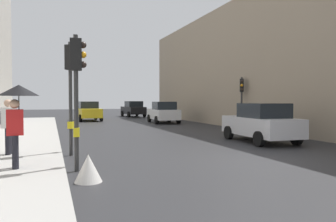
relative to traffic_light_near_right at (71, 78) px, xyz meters
The scene contains 13 objects.
ground_plane 6.67m from the traffic_light_near_right, 27.99° to the right, with size 120.00×120.00×0.00m, color #28282B.
sidewalk_kerb 4.52m from the traffic_light_near_right, 122.32° to the left, with size 3.32×40.00×0.16m, color #A8A5A0.
building_facade_right 18.87m from the traffic_light_near_right, 24.36° to the left, with size 12.00×33.19×8.75m, color gray.
traffic_light_near_right is the anchor object (origin of this frame).
traffic_light_near_left 2.65m from the traffic_light_near_right, 89.93° to the right, with size 0.43×0.25×3.63m.
traffic_light_mid_street 12.62m from the traffic_light_near_right, 31.03° to the left, with size 0.36×0.44×3.35m.
car_white_compact 16.38m from the traffic_light_near_right, 60.04° to the left, with size 2.24×4.31×1.76m.
car_silver_hatchback 8.53m from the traffic_light_near_right, ahead, with size 2.20×4.29×1.76m.
car_yellow_taxi 19.44m from the traffic_light_near_right, 82.36° to the left, with size 2.20×4.29×1.76m.
car_dark_suv 26.22m from the traffic_light_near_right, 71.84° to the left, with size 2.22×4.30×1.76m.
pedestrian_with_umbrella 3.01m from the traffic_light_near_right, 120.29° to the right, with size 1.00×1.00×2.14m.
pedestrian_with_black_backpack 2.51m from the traffic_light_near_right, behind, with size 0.62×0.36×1.77m.
warning_sign_triangle 4.57m from the traffic_light_near_right, 87.81° to the right, with size 0.64×0.64×0.65m, color silver.
Camera 1 is at (-6.05, -8.83, 1.92)m, focal length 35.21 mm.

